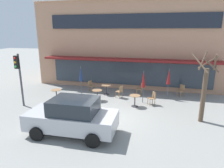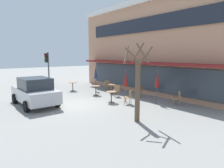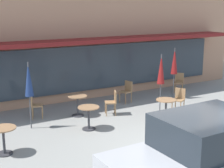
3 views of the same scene
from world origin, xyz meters
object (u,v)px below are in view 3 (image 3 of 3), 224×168
object	(u,v)px
cafe_table_mid_patio	(166,106)
patio_umbrella_cream_folded	(161,70)
cafe_chair_2	(112,101)
cafe_chair_4	(179,98)
patio_umbrella_corner_open	(174,61)
cafe_table_by_tree	(3,136)
patio_umbrella_green_folded	(29,80)
cafe_chair_0	(179,81)
parked_sedan	(204,157)
cafe_chair_1	(35,104)
cafe_chair_3	(127,90)
cafe_table_near_wall	(78,102)
cafe_table_streetside	(89,114)

from	to	relation	value
cafe_table_mid_patio	patio_umbrella_cream_folded	world-z (taller)	patio_umbrella_cream_folded
cafe_chair_2	cafe_chair_4	world-z (taller)	same
patio_umbrella_cream_folded	patio_umbrella_corner_open	size ratio (longest dim) A/B	1.00
cafe_table_by_tree	cafe_table_mid_patio	distance (m)	5.55
cafe_table_mid_patio	patio_umbrella_green_folded	xyz separation A→B (m)	(-4.32, 1.58, 1.11)
cafe_table_mid_patio	patio_umbrella_cream_folded	distance (m)	1.48
cafe_chair_0	parked_sedan	bearing A→B (deg)	-127.74
patio_umbrella_corner_open	patio_umbrella_green_folded	bearing A→B (deg)	-175.44
patio_umbrella_corner_open	cafe_chair_2	bearing A→B (deg)	-169.96
cafe_chair_1	cafe_chair_3	world-z (taller)	same
cafe_chair_1	cafe_table_near_wall	bearing A→B (deg)	-20.72
cafe_chair_2	cafe_chair_4	bearing A→B (deg)	-21.29
cafe_chair_3	parked_sedan	xyz separation A→B (m)	(-2.47, -6.84, 0.35)
cafe_chair_2	cafe_chair_1	bearing A→B (deg)	158.17
cafe_table_mid_patio	cafe_chair_0	xyz separation A→B (m)	(3.09, 2.89, 0.01)
cafe_table_streetside	patio_umbrella_cream_folded	distance (m)	3.36
cafe_chair_4	parked_sedan	xyz separation A→B (m)	(-3.49, -4.79, 0.35)
cafe_table_near_wall	cafe_table_mid_patio	distance (m)	3.16
cafe_table_near_wall	patio_umbrella_cream_folded	bearing A→B (deg)	-21.26
patio_umbrella_cream_folded	cafe_chair_1	size ratio (longest dim) A/B	2.47
patio_umbrella_cream_folded	cafe_chair_4	xyz separation A→B (m)	(0.66, -0.30, -1.10)
cafe_chair_0	cafe_chair_3	distance (m)	3.04
parked_sedan	cafe_table_by_tree	bearing A→B (deg)	126.90
patio_umbrella_corner_open	cafe_table_streetside	bearing A→B (deg)	-162.21
cafe_table_streetside	cafe_table_by_tree	size ratio (longest dim) A/B	1.00
patio_umbrella_green_folded	cafe_chair_2	bearing A→B (deg)	-1.63
cafe_table_mid_patio	cafe_chair_0	distance (m)	4.23
patio_umbrella_corner_open	cafe_chair_3	world-z (taller)	patio_umbrella_corner_open
cafe_chair_2	cafe_chair_4	xyz separation A→B (m)	(2.37, -0.92, 0.00)
cafe_chair_0	cafe_chair_2	size ratio (longest dim) A/B	1.00
cafe_table_by_tree	cafe_chair_0	xyz separation A→B (m)	(8.64, 2.91, 0.01)
patio_umbrella_corner_open	cafe_chair_0	xyz separation A→B (m)	(1.00, 0.79, -1.10)
cafe_table_mid_patio	patio_umbrella_cream_folded	bearing A→B (deg)	63.87
cafe_table_streetside	cafe_chair_4	distance (m)	3.81
cafe_chair_1	cafe_chair_0	bearing A→B (deg)	2.91
cafe_table_streetside	patio_umbrella_cream_folded	bearing A→B (deg)	5.92
cafe_table_mid_patio	cafe_chair_3	distance (m)	2.62
cafe_chair_0	cafe_table_near_wall	bearing A→B (deg)	-170.90
patio_umbrella_green_folded	cafe_chair_0	world-z (taller)	patio_umbrella_green_folded
cafe_chair_4	cafe_table_mid_patio	bearing A→B (deg)	-152.24
cafe_table_by_tree	cafe_chair_4	world-z (taller)	cafe_chair_4
cafe_table_near_wall	cafe_table_streetside	bearing A→B (deg)	-100.48
cafe_table_near_wall	cafe_chair_4	size ratio (longest dim) A/B	0.85
cafe_chair_0	cafe_chair_3	bearing A→B (deg)	-175.01
cafe_chair_1	patio_umbrella_cream_folded	bearing A→B (deg)	-21.08
cafe_table_streetside	cafe_chair_1	bearing A→B (deg)	120.01
cafe_chair_1	cafe_chair_2	xyz separation A→B (m)	(2.59, -1.04, 0.00)
cafe_table_near_wall	cafe_chair_3	size ratio (longest dim) A/B	0.85
cafe_table_mid_patio	cafe_chair_0	size ratio (longest dim) A/B	0.85
cafe_table_near_wall	cafe_table_by_tree	size ratio (longest dim) A/B	1.00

